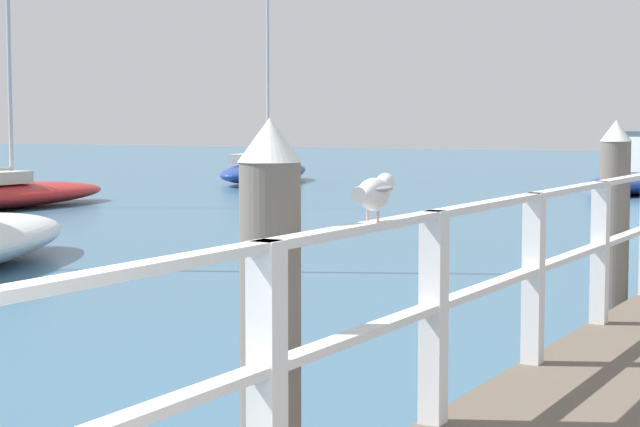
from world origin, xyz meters
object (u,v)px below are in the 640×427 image
Objects in this scene: dock_piling_near at (271,349)px; boat_0 at (0,193)px; dock_piling_far at (614,231)px; boat_3 at (264,171)px; seagull_foreground at (374,192)px.

boat_0 reaches higher than dock_piling_near.
boat_0 reaches higher than dock_piling_far.
boat_0 is 1.35× the size of boat_3.
seagull_foreground is at bearing -42.58° from boat_0.
dock_piling_far is at bearing 86.15° from seagull_foreground.
boat_0 is (-17.30, 9.53, -0.68)m from dock_piling_far.
dock_piling_far is (0.00, 6.26, 0.00)m from dock_piling_near.
dock_piling_far is 0.30× the size of boat_3.
seagull_foreground is at bearing 37.55° from dock_piling_near.
boat_0 is (-17.30, 15.79, -0.68)m from dock_piling_near.
seagull_foreground is 0.05× the size of boat_0.
boat_3 reaches higher than seagull_foreground.
dock_piling_far is at bearing -64.30° from boat_3.
dock_piling_near reaches higher than seagull_foreground.
dock_piling_far is at bearing -30.19° from boat_0.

